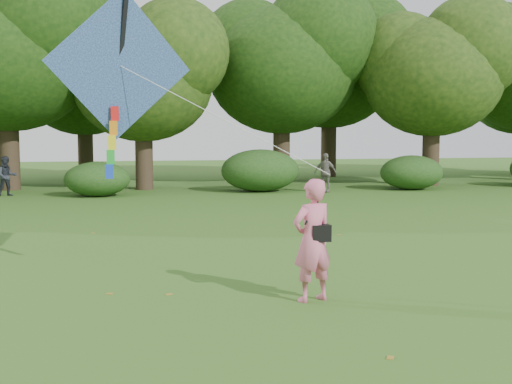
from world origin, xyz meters
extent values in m
plane|color=#265114|center=(0.00, 0.00, 0.00)|extent=(100.00, 100.00, 0.00)
imported|color=#DA6687|center=(-0.12, -0.40, 0.96)|extent=(0.81, 0.66, 1.92)
imported|color=#252931|center=(-7.66, 18.05, 0.82)|extent=(0.95, 0.84, 1.64)
imported|color=slate|center=(5.72, 16.96, 0.86)|extent=(1.07, 0.92, 1.72)
cube|color=black|center=(0.00, -0.43, 1.07)|extent=(0.30, 0.20, 0.26)
cylinder|color=black|center=(-0.12, -0.44, 1.45)|extent=(0.33, 0.14, 0.47)
cube|color=#273FA9|center=(-3.00, 1.95, 3.81)|extent=(2.57, 0.78, 2.63)
cube|color=black|center=(-3.00, 1.98, 3.81)|extent=(0.37, 0.63, 2.37)
cylinder|color=white|center=(-1.43, 0.75, 2.90)|extent=(3.14, 2.42, 1.84)
cube|color=red|center=(-3.10, 1.97, 2.96)|extent=(0.14, 0.06, 0.26)
cube|color=orange|center=(-3.13, 1.97, 2.70)|extent=(0.14, 0.06, 0.26)
cube|color=yellow|center=(-3.16, 1.97, 2.44)|extent=(0.14, 0.06, 0.26)
cube|color=green|center=(-3.19, 1.97, 2.18)|extent=(0.14, 0.06, 0.26)
cube|color=blue|center=(-3.22, 1.97, 1.92)|extent=(0.14, 0.06, 0.26)
cylinder|color=#3A2D1E|center=(-8.00, 21.00, 1.92)|extent=(0.88, 0.88, 3.85)
ellipsoid|color=#1E3F11|center=(-8.00, 21.00, 6.05)|extent=(8.00, 8.00, 6.80)
cylinder|color=#3A2D1E|center=(-2.00, 20.00, 1.57)|extent=(0.80, 0.80, 3.15)
ellipsoid|color=#1E3F11|center=(-2.00, 20.00, 4.91)|extent=(6.40, 6.40, 5.44)
cylinder|color=#3A2D1E|center=(5.00, 22.00, 1.84)|extent=(0.86, 0.86, 3.67)
ellipsoid|color=#1E3F11|center=(5.00, 22.00, 5.76)|extent=(7.60, 7.60, 6.46)
cylinder|color=#3A2D1E|center=(12.00, 19.50, 1.72)|extent=(0.83, 0.83, 3.43)
ellipsoid|color=#1E3F11|center=(12.00, 19.50, 5.30)|extent=(6.80, 6.80, 5.78)
cylinder|color=#3A2D1E|center=(-5.00, 27.50, 1.75)|extent=(0.84, 0.84, 3.50)
ellipsoid|color=#1E3F11|center=(-5.00, 27.50, 5.43)|extent=(7.00, 7.00, 5.95)
cylinder|color=#3A2D1E|center=(9.00, 26.50, 2.01)|extent=(0.90, 0.90, 4.02)
ellipsoid|color=#1E3F11|center=(9.00, 26.50, 6.17)|extent=(7.80, 7.80, 6.63)
ellipsoid|color=#264919|center=(-4.00, 17.10, 0.71)|extent=(2.66, 2.09, 1.42)
ellipsoid|color=#264919|center=(3.00, 17.90, 0.94)|extent=(3.50, 2.75, 1.88)
ellipsoid|color=#264919|center=(10.00, 17.40, 0.79)|extent=(2.94, 2.31, 1.58)
cube|color=olive|center=(2.42, 5.64, 0.00)|extent=(0.13, 0.14, 0.01)
cube|color=olive|center=(-3.23, 0.68, 0.00)|extent=(0.14, 0.12, 0.01)
cube|color=olive|center=(-3.77, 7.25, 0.00)|extent=(0.09, 0.13, 0.01)
cube|color=olive|center=(-2.28, 0.45, 0.00)|extent=(0.14, 0.12, 0.01)
cube|color=olive|center=(0.04, -3.05, 0.00)|extent=(0.13, 0.14, 0.01)
cube|color=olive|center=(2.32, 9.43, 0.00)|extent=(0.14, 0.11, 0.01)
camera|label=1|loc=(-2.98, -9.84, 2.63)|focal=45.00mm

